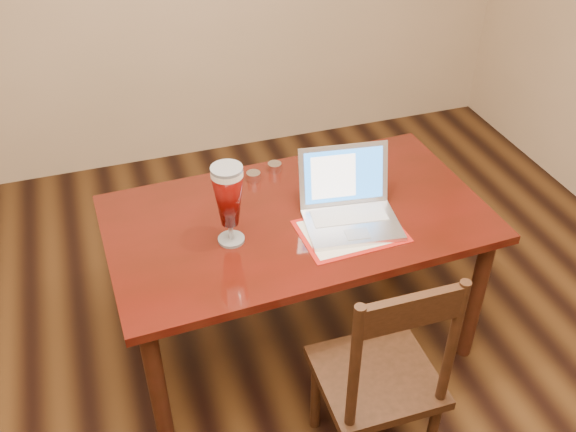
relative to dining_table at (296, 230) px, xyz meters
name	(u,v)px	position (x,y,z in m)	size (l,w,h in m)	color
room_shell	(294,29)	(-0.26, -0.72, 1.12)	(4.51, 5.01, 2.71)	tan
dining_table	(296,230)	(0.00, 0.00, 0.00)	(1.54, 0.90, 1.03)	#440D09
dining_chair	(381,378)	(0.09, -0.66, -0.19)	(0.42, 0.40, 0.97)	#331A0E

